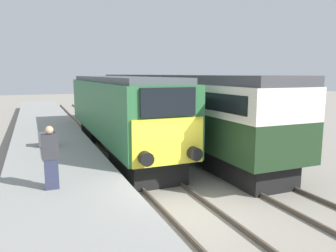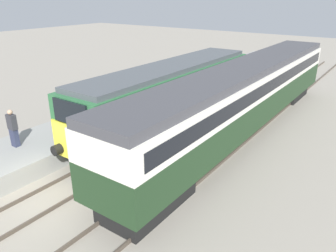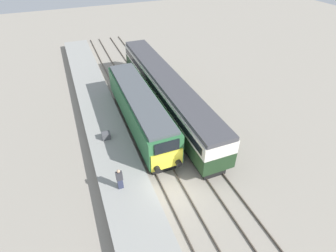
% 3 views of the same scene
% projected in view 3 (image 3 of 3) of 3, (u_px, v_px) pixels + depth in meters
% --- Properties ---
extents(ground_plane, '(120.00, 120.00, 0.00)m').
position_uv_depth(ground_plane, '(174.00, 190.00, 19.15)').
color(ground_plane, gray).
extents(platform_left, '(3.50, 50.00, 0.84)m').
position_uv_depth(platform_left, '(107.00, 133.00, 23.84)').
color(platform_left, gray).
rests_on(platform_left, ground_plane).
extents(rails_near_track, '(1.51, 60.00, 0.14)m').
position_uv_depth(rails_near_track, '(152.00, 147.00, 22.81)').
color(rails_near_track, '#4C4238').
rests_on(rails_near_track, ground_plane).
extents(rails_far_track, '(1.50, 60.00, 0.14)m').
position_uv_depth(rails_far_track, '(187.00, 138.00, 23.83)').
color(rails_far_track, '#4C4238').
rests_on(rails_far_track, ground_plane).
extents(locomotive, '(2.70, 13.86, 3.82)m').
position_uv_depth(locomotive, '(140.00, 109.00, 23.89)').
color(locomotive, black).
rests_on(locomotive, ground_plane).
extents(passenger_carriage, '(2.75, 21.33, 3.90)m').
position_uv_depth(passenger_carriage, '(166.00, 89.00, 26.33)').
color(passenger_carriage, black).
rests_on(passenger_carriage, ground_plane).
extents(person_on_platform, '(0.44, 0.26, 1.75)m').
position_uv_depth(person_on_platform, '(120.00, 179.00, 17.78)').
color(person_on_platform, '#2D334C').
rests_on(person_on_platform, platform_left).
extents(luggage_crate, '(0.70, 0.56, 0.60)m').
position_uv_depth(luggage_crate, '(106.00, 136.00, 22.41)').
color(luggage_crate, '#4C4C51').
rests_on(luggage_crate, platform_left).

